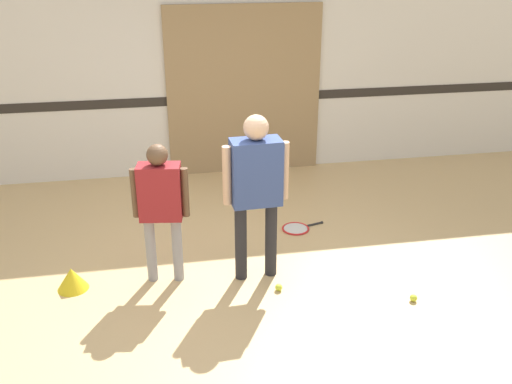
{
  "coord_description": "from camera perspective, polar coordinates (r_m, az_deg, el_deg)",
  "views": [
    {
      "loc": [
        -0.59,
        -4.54,
        2.94
      ],
      "look_at": [
        0.25,
        0.09,
        0.88
      ],
      "focal_mm": 40.0,
      "sensor_mm": 36.0,
      "label": 1
    }
  ],
  "objects": [
    {
      "name": "racket_spare_on_floor",
      "position": [
        6.4,
        4.11,
        -3.64
      ],
      "size": [
        0.54,
        0.38,
        0.03
      ],
      "rotation": [
        0.0,
        0.0,
        0.27
      ],
      "color": "red",
      "rests_on": "ground_plane"
    },
    {
      "name": "tennis_ball_by_spare_racket",
      "position": [
        6.46,
        1.6,
        -3.1
      ],
      "size": [
        0.07,
        0.07,
        0.07
      ],
      "primitive_type": "sphere",
      "color": "#CCE038",
      "rests_on": "ground_plane"
    },
    {
      "name": "person_student_left",
      "position": [
        5.17,
        -9.53,
        -0.7
      ],
      "size": [
        0.51,
        0.26,
        1.35
      ],
      "rotation": [
        0.0,
        0.0,
        -0.15
      ],
      "color": "gray",
      "rests_on": "ground_plane"
    },
    {
      "name": "tennis_ball_near_instructor",
      "position": [
        5.32,
        2.28,
        -9.51
      ],
      "size": [
        0.07,
        0.07,
        0.07
      ],
      "primitive_type": "sphere",
      "color": "#CCE038",
      "rests_on": "ground_plane"
    },
    {
      "name": "person_instructor",
      "position": [
        5.1,
        -0.0,
        1.12
      ],
      "size": [
        0.61,
        0.27,
        1.6
      ],
      "rotation": [
        0.0,
        0.0,
        0.05
      ],
      "color": "#232328",
      "rests_on": "ground_plane"
    },
    {
      "name": "wall_back",
      "position": [
        7.61,
        -5.83,
        13.38
      ],
      "size": [
        16.0,
        0.07,
        3.2
      ],
      "color": "silver",
      "rests_on": "ground_plane"
    },
    {
      "name": "tennis_ball_stray_left",
      "position": [
        5.36,
        15.48,
        -10.17
      ],
      "size": [
        0.07,
        0.07,
        0.07
      ],
      "primitive_type": "sphere",
      "color": "#CCE038",
      "rests_on": "ground_plane"
    },
    {
      "name": "training_cone",
      "position": [
        5.56,
        -17.92,
        -8.25
      ],
      "size": [
        0.29,
        0.29,
        0.21
      ],
      "color": "yellow",
      "rests_on": "ground_plane"
    },
    {
      "name": "ground_plane",
      "position": [
        5.44,
        -2.44,
        -9.06
      ],
      "size": [
        16.0,
        16.0,
        0.0
      ],
      "primitive_type": "plane",
      "color": "tan"
    },
    {
      "name": "wall_panel",
      "position": [
        7.72,
        -1.19,
        10.03
      ],
      "size": [
        2.06,
        0.05,
        2.24
      ],
      "color": "#9E7F56",
      "rests_on": "ground_plane"
    }
  ]
}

